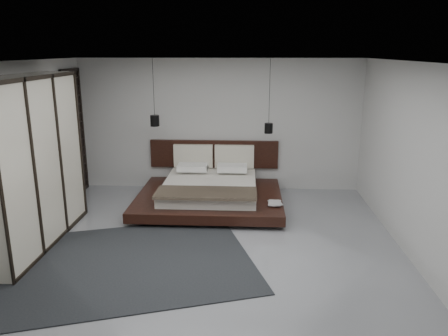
# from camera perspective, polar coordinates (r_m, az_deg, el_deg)

# --- Properties ---
(floor) EXTENTS (6.00, 6.00, 0.00)m
(floor) POSITION_cam_1_polar(r_m,az_deg,el_deg) (6.92, -2.25, -10.12)
(floor) COLOR gray
(floor) RESTS_ON ground
(ceiling) EXTENTS (6.00, 6.00, 0.00)m
(ceiling) POSITION_cam_1_polar(r_m,az_deg,el_deg) (6.26, -2.52, 13.72)
(ceiling) COLOR white
(ceiling) RESTS_ON wall_back
(wall_back) EXTENTS (6.00, 0.00, 6.00)m
(wall_back) POSITION_cam_1_polar(r_m,az_deg,el_deg) (9.38, -0.61, 5.61)
(wall_back) COLOR #B5B5B3
(wall_back) RESTS_ON floor
(wall_front) EXTENTS (6.00, 0.00, 6.00)m
(wall_front) POSITION_cam_1_polar(r_m,az_deg,el_deg) (3.64, -6.97, -10.28)
(wall_front) COLOR #B5B5B3
(wall_front) RESTS_ON floor
(wall_left) EXTENTS (0.00, 6.00, 6.00)m
(wall_left) POSITION_cam_1_polar(r_m,az_deg,el_deg) (7.37, -26.28, 1.38)
(wall_left) COLOR #B5B5B3
(wall_left) RESTS_ON floor
(wall_right) EXTENTS (0.00, 6.00, 6.00)m
(wall_right) POSITION_cam_1_polar(r_m,az_deg,el_deg) (6.85, 23.47, 0.76)
(wall_right) COLOR #B5B5B3
(wall_right) RESTS_ON floor
(lattice_screen) EXTENTS (0.05, 0.90, 2.60)m
(lattice_screen) POSITION_cam_1_polar(r_m,az_deg,el_deg) (9.53, -18.88, 4.34)
(lattice_screen) COLOR black
(lattice_screen) RESTS_ON floor
(bed) EXTENTS (2.77, 2.39, 1.07)m
(bed) POSITION_cam_1_polar(r_m,az_deg,el_deg) (8.60, -1.84, -2.94)
(bed) COLOR black
(bed) RESTS_ON floor
(book_lower) EXTENTS (0.27, 0.33, 0.03)m
(book_lower) POSITION_cam_1_polar(r_m,az_deg,el_deg) (7.96, 5.95, -4.63)
(book_lower) COLOR #99724C
(book_lower) RESTS_ON bed
(book_upper) EXTENTS (0.26, 0.33, 0.02)m
(book_upper) POSITION_cam_1_polar(r_m,az_deg,el_deg) (7.93, 5.82, -4.53)
(book_upper) COLOR #99724C
(book_upper) RESTS_ON book_lower
(pendant_left) EXTENTS (0.18, 0.18, 1.32)m
(pendant_left) POSITION_cam_1_polar(r_m,az_deg,el_deg) (8.88, -9.03, 6.15)
(pendant_left) COLOR black
(pendant_left) RESTS_ON ceiling
(pendant_right) EXTENTS (0.16, 0.16, 1.44)m
(pendant_right) POSITION_cam_1_polar(r_m,az_deg,el_deg) (8.71, 5.85, 5.24)
(pendant_right) COLOR black
(pendant_right) RESTS_ON ceiling
(wardrobe) EXTENTS (0.63, 2.66, 2.61)m
(wardrobe) POSITION_cam_1_polar(r_m,az_deg,el_deg) (7.23, -24.19, 0.59)
(wardrobe) COLOR beige
(wardrobe) RESTS_ON floor
(rug) EXTENTS (4.36, 3.67, 0.02)m
(rug) POSITION_cam_1_polar(r_m,az_deg,el_deg) (6.56, -13.55, -12.02)
(rug) COLOR black
(rug) RESTS_ON floor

